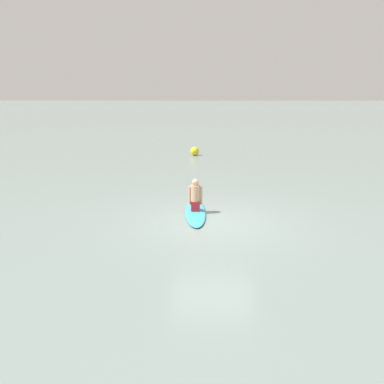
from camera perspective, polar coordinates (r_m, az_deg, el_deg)
The scene contains 4 objects.
ground_plane at distance 11.52m, azimuth 3.10°, elevation -4.39°, with size 400.00×400.00×0.00m, color slate.
surfboard at distance 12.35m, azimuth 0.49°, elevation -2.87°, with size 3.09×0.63×0.09m, color #339EC6.
person_paddler at distance 12.21m, azimuth 0.50°, elevation -0.62°, with size 0.35×0.44×1.01m.
buoy_marker at distance 23.86m, azimuth 0.40°, elevation 5.98°, with size 0.52×0.52×0.52m, color yellow.
Camera 1 is at (-10.92, 0.06, 3.66)m, focal length 36.65 mm.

